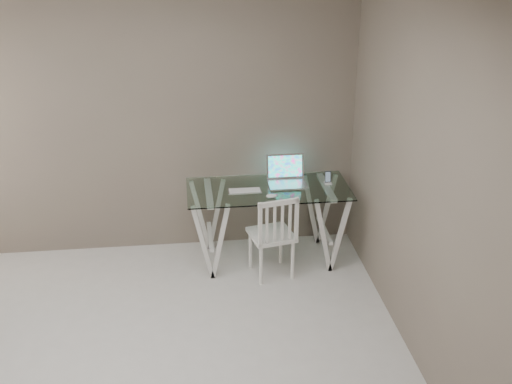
% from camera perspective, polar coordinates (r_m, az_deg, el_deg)
% --- Properties ---
extents(room, '(4.50, 4.52, 2.71)m').
position_cam_1_polar(room, '(3.85, -12.56, 1.99)').
color(room, beige).
rests_on(room, ground).
extents(desk, '(1.50, 0.70, 0.75)m').
position_cam_1_polar(desk, '(6.07, 1.07, -2.82)').
color(desk, silver).
rests_on(desk, ground).
extents(chair, '(0.44, 0.44, 0.82)m').
position_cam_1_polar(chair, '(5.75, 1.61, -3.66)').
color(chair, white).
rests_on(chair, ground).
extents(laptop, '(0.36, 0.31, 0.25)m').
position_cam_1_polar(laptop, '(6.03, 2.73, 1.37)').
color(laptop, silver).
rests_on(laptop, desk).
extents(keyboard, '(0.31, 0.13, 0.01)m').
position_cam_1_polar(keyboard, '(5.86, -1.01, 0.10)').
color(keyboard, silver).
rests_on(keyboard, desk).
extents(mouse, '(0.10, 0.06, 0.03)m').
position_cam_1_polar(mouse, '(5.73, 1.39, -0.35)').
color(mouse, white).
rests_on(mouse, desk).
extents(phone_dock, '(0.07, 0.07, 0.12)m').
position_cam_1_polar(phone_dock, '(6.04, 6.40, 1.03)').
color(phone_dock, white).
rests_on(phone_dock, desk).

